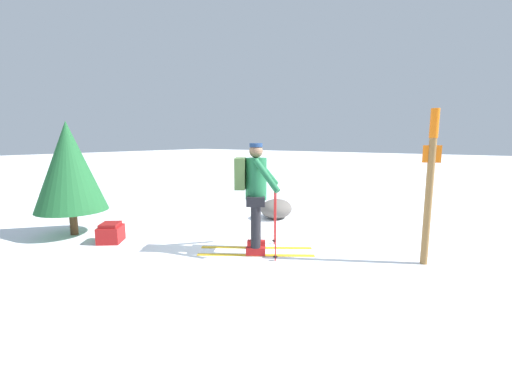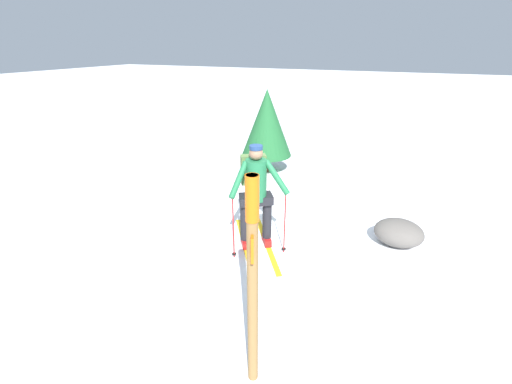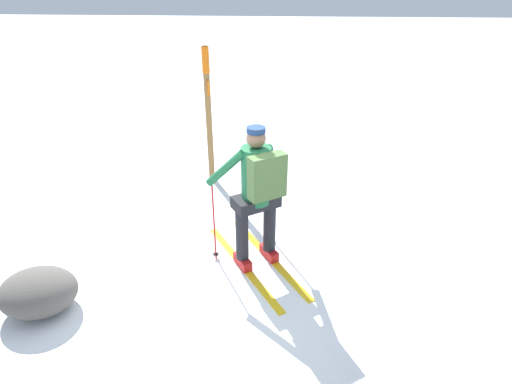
{
  "view_description": "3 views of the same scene",
  "coord_description": "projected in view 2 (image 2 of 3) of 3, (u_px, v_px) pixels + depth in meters",
  "views": [
    {
      "loc": [
        -4.81,
        -3.48,
        1.79
      ],
      "look_at": [
        -0.49,
        -0.43,
        0.97
      ],
      "focal_mm": 24.0,
      "sensor_mm": 36.0,
      "label": 1
    },
    {
      "loc": [
        1.47,
        -4.96,
        3.13
      ],
      "look_at": [
        -0.49,
        -0.43,
        0.97
      ],
      "focal_mm": 24.0,
      "sensor_mm": 36.0,
      "label": 2
    },
    {
      "loc": [
        -0.82,
        3.51,
        3.06
      ],
      "look_at": [
        -0.49,
        -0.43,
        0.97
      ],
      "focal_mm": 28.0,
      "sensor_mm": 36.0,
      "label": 3
    }
  ],
  "objects": [
    {
      "name": "ground_plane",
      "position": [
        292.0,
        238.0,
        5.96
      ],
      "size": [
        80.0,
        80.0,
        0.0
      ],
      "primitive_type": "plane",
      "color": "white"
    },
    {
      "name": "skier",
      "position": [
        256.0,
        190.0,
        5.4
      ],
      "size": [
        1.39,
        1.78,
        1.73
      ],
      "color": "gold",
      "rests_on": "ground_plane"
    },
    {
      "name": "dropped_backpack",
      "position": [
        255.0,
        179.0,
        8.09
      ],
      "size": [
        0.56,
        0.56,
        0.34
      ],
      "color": "maroon",
      "rests_on": "ground_plane"
    },
    {
      "name": "trail_marker",
      "position": [
        253.0,
        273.0,
        2.98
      ],
      "size": [
        0.12,
        0.23,
        2.2
      ],
      "color": "olive",
      "rests_on": "ground_plane"
    },
    {
      "name": "rock_boulder",
      "position": [
        399.0,
        233.0,
        5.71
      ],
      "size": [
        0.79,
        0.68,
        0.44
      ],
      "primitive_type": "ellipsoid",
      "color": "#5B5651",
      "rests_on": "ground_plane"
    },
    {
      "name": "pine_tree",
      "position": [
        267.0,
        123.0,
        8.53
      ],
      "size": [
        1.27,
        1.27,
        2.12
      ],
      "color": "#4C331E",
      "rests_on": "ground_plane"
    }
  ]
}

